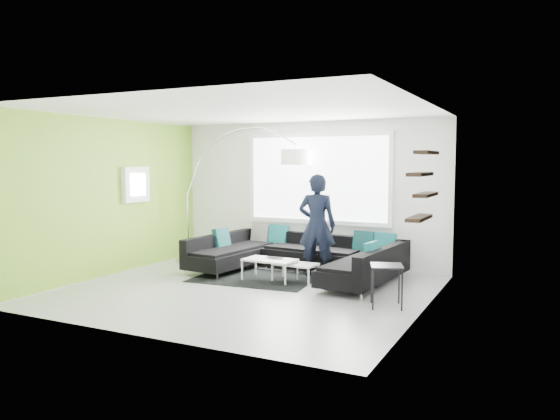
% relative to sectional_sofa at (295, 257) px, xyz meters
% --- Properties ---
extents(ground, '(5.50, 5.50, 0.00)m').
position_rel_sectional_sofa_xyz_m(ground, '(-0.23, -1.35, -0.33)').
color(ground, gray).
rests_on(ground, ground).
extents(room_shell, '(5.54, 5.04, 2.82)m').
position_rel_sectional_sofa_xyz_m(room_shell, '(-0.19, -1.15, 1.48)').
color(room_shell, white).
rests_on(room_shell, ground).
extents(sectional_sofa, '(3.68, 2.48, 0.75)m').
position_rel_sectional_sofa_xyz_m(sectional_sofa, '(0.00, 0.00, 0.00)').
color(sectional_sofa, black).
rests_on(sectional_sofa, ground).
extents(rug, '(2.17, 1.66, 0.01)m').
position_rel_sectional_sofa_xyz_m(rug, '(-0.52, -0.47, -0.33)').
color(rug, black).
rests_on(rug, ground).
extents(coffee_table, '(1.15, 0.70, 0.37)m').
position_rel_sectional_sofa_xyz_m(coffee_table, '(-0.02, -0.46, -0.15)').
color(coffee_table, white).
rests_on(coffee_table, ground).
extents(arc_lamp, '(2.72, 1.66, 2.70)m').
position_rel_sectional_sofa_xyz_m(arc_lamp, '(-2.50, 0.28, 1.02)').
color(arc_lamp, silver).
rests_on(arc_lamp, ground).
extents(side_table, '(0.55, 0.55, 0.59)m').
position_rel_sectional_sofa_xyz_m(side_table, '(2.02, -1.32, -0.04)').
color(side_table, black).
rests_on(side_table, ground).
extents(person, '(0.84, 0.71, 1.81)m').
position_rel_sectional_sofa_xyz_m(person, '(0.36, 0.15, 0.58)').
color(person, black).
rests_on(person, ground).
extents(laptop, '(0.34, 0.24, 0.02)m').
position_rel_sectional_sofa_xyz_m(laptop, '(-0.16, -0.49, 0.05)').
color(laptop, black).
rests_on(laptop, coffee_table).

